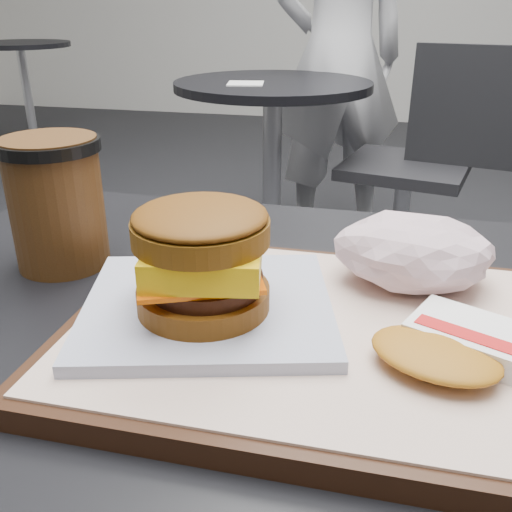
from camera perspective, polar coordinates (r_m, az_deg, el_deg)
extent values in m
cube|color=black|center=(0.47, 3.08, -9.58)|extent=(0.80, 0.60, 0.04)
cube|color=black|center=(0.44, 6.33, -7.97)|extent=(0.38, 0.28, 0.02)
cube|color=beige|center=(0.44, 6.39, -6.86)|extent=(0.36, 0.26, 0.00)
cube|color=silver|center=(0.45, -4.81, -5.03)|extent=(0.23, 0.21, 0.01)
cylinder|color=brown|center=(0.43, -5.27, -4.10)|extent=(0.12, 0.12, 0.02)
cylinder|color=#321307|center=(0.43, -5.09, -2.47)|extent=(0.11, 0.11, 0.01)
cube|color=#F05F08|center=(0.43, -5.81, -1.39)|extent=(0.12, 0.12, 0.00)
cube|color=yellow|center=(0.42, -5.14, -0.13)|extent=(0.10, 0.10, 0.02)
cylinder|color=brown|center=(0.41, -5.55, 2.50)|extent=(0.12, 0.12, 0.02)
ellipsoid|color=brown|center=(0.41, -5.62, 4.00)|extent=(0.12, 0.12, 0.02)
cube|color=white|center=(0.43, 21.26, -7.78)|extent=(0.10, 0.09, 0.02)
cube|color=red|center=(0.41, 21.70, -7.74)|extent=(0.09, 0.05, 0.00)
ellipsoid|color=#C5801F|center=(0.40, 17.48, -9.34)|extent=(0.10, 0.09, 0.01)
cylinder|color=#442610|center=(0.58, -19.30, 5.00)|extent=(0.09, 0.09, 0.13)
cylinder|color=black|center=(0.57, -20.09, 10.38)|extent=(0.10, 0.10, 0.01)
cylinder|color=black|center=(2.31, 1.49, -1.44)|extent=(0.44, 0.44, 0.02)
cylinder|color=#A5A5AA|center=(2.18, 1.59, 7.12)|extent=(0.07, 0.07, 0.70)
cylinder|color=black|center=(2.10, 1.71, 16.69)|extent=(0.70, 0.70, 0.03)
cube|color=white|center=(2.02, -1.06, 16.87)|extent=(0.14, 0.14, 0.00)
cylinder|color=#ABABB0|center=(2.22, 14.10, 2.61)|extent=(0.06, 0.06, 0.44)
cube|color=black|center=(2.14, 14.75, 8.57)|extent=(0.50, 0.50, 0.04)
cube|color=black|center=(2.11, 20.68, 13.75)|extent=(0.40, 0.12, 0.40)
imported|color=silver|center=(2.49, 8.25, 19.11)|extent=(0.69, 0.58, 1.59)
cylinder|color=black|center=(4.47, -21.08, 9.75)|extent=(0.40, 0.40, 0.02)
cylinder|color=#A5A5AA|center=(4.40, -21.80, 14.27)|extent=(0.06, 0.06, 0.70)
cylinder|color=black|center=(4.36, -22.57, 18.96)|extent=(0.66, 0.66, 0.03)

